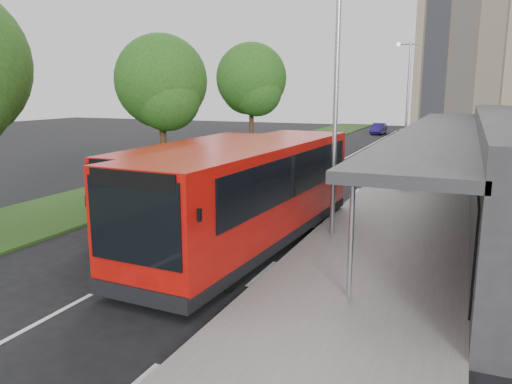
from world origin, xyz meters
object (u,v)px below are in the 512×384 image
Objects in this scene: bus_main at (252,194)px; car_near at (403,135)px; tree_mid at (162,87)px; bollard at (407,163)px; litter_bin at (402,179)px; lamp_post_far at (407,93)px; car_far at (379,129)px; lamp_post_near at (333,96)px; tree_far at (251,83)px; bus_second at (199,179)px.

car_near is at bearing 92.54° from bus_main.
tree_mid reaches higher than bollard.
tree_mid is at bearing -169.69° from litter_bin.
litter_bin is (1.24, -10.70, -4.14)m from lamp_post_far.
bus_main is at bearing -76.17° from car_near.
car_far is (-6.63, 33.12, 0.05)m from litter_bin.
lamp_post_near is (11.13, -7.05, -0.35)m from tree_mid.
tree_far is 1.05× the size of lamp_post_near.
bus_main reaches higher than car_near.
bus_main is 1.13× the size of bus_second.
bollard is (0.86, -5.10, -4.07)m from lamp_post_far.
car_near is at bearing 71.54° from tree_mid.
car_far is at bearing 97.23° from bus_main.
bus_second is (5.54, -18.00, -3.96)m from tree_far.
bus_second is at bearing -82.06° from car_near.
bus_second is (5.54, -6.00, -3.59)m from tree_mid.
tree_far is 8.41× the size of bollard.
car_near is (-1.83, 34.91, -4.07)m from lamp_post_near.
lamp_post_far reaches higher than bollard.
tree_mid is 7.84× the size of bollard.
bollard is at bearing 33.21° from tree_mid.
lamp_post_near is at bearing -81.66° from car_far.
tree_far is at bearing 120.29° from lamp_post_near.
car_far is at bearing 102.79° from bollard.
tree_mid reaches higher than litter_bin.
bollard is (-0.38, 5.60, 0.07)m from litter_bin.
tree_mid reaches higher than bus_main.
lamp_post_far is at bearing -75.39° from car_far.
tree_mid is 12.01m from tree_far.
tree_far is at bearing -102.70° from car_far.
car_near is at bearing 96.99° from lamp_post_far.
tree_far is 19.00m from car_near.
car_near is (-2.69, 20.01, 0.00)m from bollard.
lamp_post_far is at bearing 99.62° from bollard.
lamp_post_far is 23.42m from car_far.
lamp_post_near is 0.69× the size of bus_main.
lamp_post_near and lamp_post_far have the same top height.
tree_mid is 2.05× the size of car_near.
tree_far is at bearing -106.11° from car_near.
tree_far reaches higher than bollard.
lamp_post_far is at bearing 49.32° from tree_mid.
bus_second is (-5.59, 1.06, -3.24)m from lamp_post_near.
bollard is at bearing 82.82° from bus_main.
car_far is (-6.25, 27.52, -0.02)m from bollard.
bus_main is (-2.11, -1.70, -3.05)m from lamp_post_near.
bus_second reaches higher than litter_bin.
bus_main is 13.59× the size of litter_bin.
bollard is 0.26× the size of car_far.
lamp_post_near reaches higher than bus_main.
car_near reaches higher than bollard.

